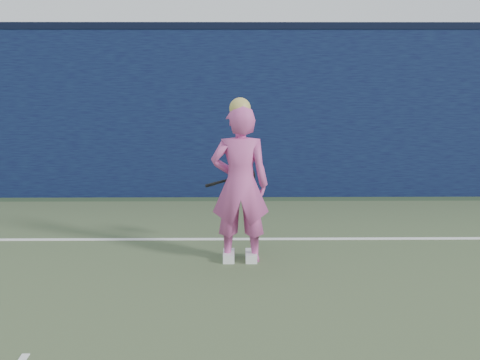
{
  "coord_description": "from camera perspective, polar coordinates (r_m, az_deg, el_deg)",
  "views": [
    {
      "loc": [
        1.54,
        -3.61,
        2.25
      ],
      "look_at": [
        1.61,
        3.22,
        0.88
      ],
      "focal_mm": 50.0,
      "sensor_mm": 36.0,
      "label": 1
    }
  ],
  "objects": [
    {
      "name": "backstop_wall",
      "position": [
        10.28,
        -9.23,
        5.58
      ],
      "size": [
        24.0,
        0.4,
        2.5
      ],
      "primitive_type": "cube",
      "color": "black",
      "rests_on": "ground"
    },
    {
      "name": "wall_cap",
      "position": [
        10.24,
        -9.47,
        12.84
      ],
      "size": [
        24.0,
        0.42,
        0.1
      ],
      "primitive_type": "cube",
      "color": "black",
      "rests_on": "backstop_wall"
    },
    {
      "name": "player",
      "position": [
        6.98,
        0.0,
        -0.35
      ],
      "size": [
        0.61,
        0.4,
        1.74
      ],
      "rotation": [
        0.0,
        0.0,
        3.14
      ],
      "color": "#CB4F9A",
      "rests_on": "ground"
    },
    {
      "name": "racket",
      "position": [
        7.4,
        -0.05,
        0.22
      ],
      "size": [
        0.57,
        0.13,
        0.3
      ],
      "rotation": [
        0.0,
        0.0,
        -0.14
      ],
      "color": "black",
      "rests_on": "ground"
    }
  ]
}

